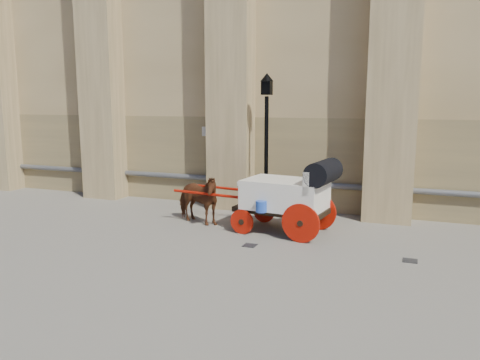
% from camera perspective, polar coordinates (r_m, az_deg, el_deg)
% --- Properties ---
extents(ground, '(90.00, 90.00, 0.00)m').
position_cam_1_polar(ground, '(12.15, -2.99, -7.27)').
color(ground, '#6E675C').
rests_on(ground, ground).
extents(horse, '(1.89, 1.28, 1.46)m').
position_cam_1_polar(horse, '(13.58, -5.28, -2.31)').
color(horse, brown).
rests_on(horse, ground).
extents(carriage, '(4.77, 1.84, 2.03)m').
position_cam_1_polar(carriage, '(12.54, 6.15, -1.61)').
color(carriage, black).
rests_on(carriage, ground).
extents(street_lamp, '(0.41, 0.41, 4.35)m').
position_cam_1_polar(street_lamp, '(14.31, 3.23, 4.78)').
color(street_lamp, black).
rests_on(street_lamp, ground).
extents(drain_grate_near, '(0.32, 0.32, 0.01)m').
position_cam_1_polar(drain_grate_near, '(11.65, 1.20, -7.97)').
color(drain_grate_near, black).
rests_on(drain_grate_near, ground).
extents(drain_grate_far, '(0.32, 0.32, 0.01)m').
position_cam_1_polar(drain_grate_far, '(11.24, 20.02, -9.22)').
color(drain_grate_far, black).
rests_on(drain_grate_far, ground).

